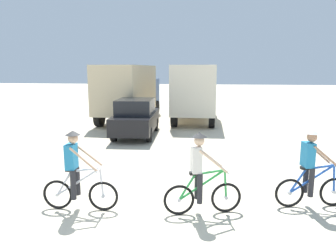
{
  "coord_description": "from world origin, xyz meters",
  "views": [
    {
      "loc": [
        2.01,
        -7.27,
        3.12
      ],
      "look_at": [
        0.58,
        3.92,
        1.1
      ],
      "focal_mm": 33.89,
      "sensor_mm": 36.0,
      "label": 1
    }
  ],
  "objects_px": {
    "box_truck_tan_camper": "(129,90)",
    "cyclist_near_camera": "(311,171)",
    "sedan_parked": "(136,117)",
    "box_truck_cream_rv": "(195,90)",
    "cyclist_orange_shirt": "(77,174)",
    "cyclist_cowboy_hat": "(201,177)"
  },
  "relations": [
    {
      "from": "box_truck_tan_camper",
      "to": "cyclist_near_camera",
      "type": "xyz_separation_m",
      "value": [
        7.11,
        -11.57,
        -1.03
      ]
    },
    {
      "from": "box_truck_tan_camper",
      "to": "sedan_parked",
      "type": "height_order",
      "value": "box_truck_tan_camper"
    },
    {
      "from": "sedan_parked",
      "to": "box_truck_cream_rv",
      "type": "bearing_deg",
      "value": 62.17
    },
    {
      "from": "sedan_parked",
      "to": "cyclist_orange_shirt",
      "type": "height_order",
      "value": "cyclist_orange_shirt"
    },
    {
      "from": "box_truck_cream_rv",
      "to": "cyclist_orange_shirt",
      "type": "xyz_separation_m",
      "value": [
        -2.05,
        -12.94,
        -1.03
      ]
    },
    {
      "from": "box_truck_tan_camper",
      "to": "box_truck_cream_rv",
      "type": "height_order",
      "value": "same"
    },
    {
      "from": "box_truck_tan_camper",
      "to": "box_truck_cream_rv",
      "type": "xyz_separation_m",
      "value": [
        3.96,
        0.54,
        0.0
      ]
    },
    {
      "from": "sedan_parked",
      "to": "cyclist_orange_shirt",
      "type": "relative_size",
      "value": 2.36
    },
    {
      "from": "cyclist_orange_shirt",
      "to": "cyclist_cowboy_hat",
      "type": "relative_size",
      "value": 1.0
    },
    {
      "from": "cyclist_cowboy_hat",
      "to": "cyclist_orange_shirt",
      "type": "bearing_deg",
      "value": -177.03
    },
    {
      "from": "cyclist_cowboy_hat",
      "to": "cyclist_near_camera",
      "type": "bearing_deg",
      "value": 15.46
    },
    {
      "from": "cyclist_orange_shirt",
      "to": "cyclist_near_camera",
      "type": "relative_size",
      "value": 1.0
    },
    {
      "from": "sedan_parked",
      "to": "cyclist_near_camera",
      "type": "xyz_separation_m",
      "value": [
        5.72,
        -7.26,
        -0.04
      ]
    },
    {
      "from": "sedan_parked",
      "to": "cyclist_near_camera",
      "type": "bearing_deg",
      "value": -51.76
    },
    {
      "from": "cyclist_cowboy_hat",
      "to": "cyclist_near_camera",
      "type": "xyz_separation_m",
      "value": [
        2.47,
        0.68,
        0.0
      ]
    },
    {
      "from": "box_truck_cream_rv",
      "to": "cyclist_near_camera",
      "type": "height_order",
      "value": "box_truck_cream_rv"
    },
    {
      "from": "box_truck_cream_rv",
      "to": "cyclist_near_camera",
      "type": "xyz_separation_m",
      "value": [
        3.16,
        -12.11,
        -1.03
      ]
    },
    {
      "from": "sedan_parked",
      "to": "cyclist_orange_shirt",
      "type": "bearing_deg",
      "value": -86.34
    },
    {
      "from": "cyclist_orange_shirt",
      "to": "cyclist_cowboy_hat",
      "type": "xyz_separation_m",
      "value": [
        2.73,
        0.14,
        0.0
      ]
    },
    {
      "from": "sedan_parked",
      "to": "cyclist_cowboy_hat",
      "type": "relative_size",
      "value": 2.36
    },
    {
      "from": "box_truck_tan_camper",
      "to": "cyclist_orange_shirt",
      "type": "bearing_deg",
      "value": -81.23
    },
    {
      "from": "cyclist_orange_shirt",
      "to": "cyclist_near_camera",
      "type": "bearing_deg",
      "value": 9.02
    }
  ]
}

